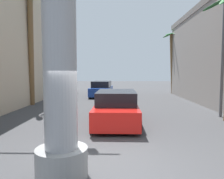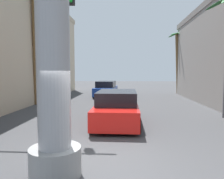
# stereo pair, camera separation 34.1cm
# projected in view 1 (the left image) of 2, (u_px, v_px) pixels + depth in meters

# --- Properties ---
(ground_plane) EXTENTS (86.46, 86.46, 0.00)m
(ground_plane) POSITION_uv_depth(u_px,v_px,m) (114.00, 106.00, 15.81)
(ground_plane) COLOR #424244
(street_lamp) EXTENTS (2.57, 0.28, 7.15)m
(street_lamp) POSITION_uv_depth(u_px,v_px,m) (216.00, 37.00, 11.73)
(street_lamp) COLOR #59595E
(street_lamp) RESTS_ON ground
(traffic_light_mast) EXTENTS (5.07, 0.32, 6.18)m
(traffic_light_mast) POSITION_uv_depth(u_px,v_px,m) (8.00, 28.00, 9.25)
(traffic_light_mast) COLOR #333333
(traffic_light_mast) RESTS_ON ground
(car_lead) EXTENTS (2.12, 5.02, 1.56)m
(car_lead) POSITION_uv_depth(u_px,v_px,m) (116.00, 108.00, 10.59)
(car_lead) COLOR black
(car_lead) RESTS_ON ground
(car_far) EXTENTS (2.26, 4.77, 1.56)m
(car_far) POSITION_uv_depth(u_px,v_px,m) (102.00, 89.00, 22.02)
(car_far) COLOR black
(car_far) RESTS_ON ground
(palm_tree_far_right) EXTENTS (2.33, 2.56, 6.94)m
(palm_tree_far_right) POSITION_uv_depth(u_px,v_px,m) (172.00, 58.00, 24.87)
(palm_tree_far_right) COLOR brown
(palm_tree_far_right) RESTS_ON ground
(palm_tree_mid_left) EXTENTS (3.11, 3.16, 8.78)m
(palm_tree_mid_left) POSITION_uv_depth(u_px,v_px,m) (31.00, 35.00, 15.99)
(palm_tree_mid_left) COLOR brown
(palm_tree_mid_left) RESTS_ON ground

